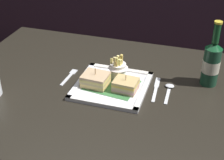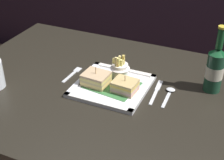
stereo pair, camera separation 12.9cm
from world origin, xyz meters
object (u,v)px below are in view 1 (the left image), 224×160
object	(u,v)px
dining_table	(112,118)
spoon	(169,89)
sandwich_half_left	(95,80)
beer_bottle	(211,63)
square_plate	(112,86)
sandwich_half_right	(126,85)
fries_cup	(117,68)
fork	(69,76)
knife	(156,88)

from	to	relation	value
dining_table	spoon	distance (m)	0.26
sandwich_half_left	beer_bottle	size ratio (longest dim) A/B	0.39
square_plate	sandwich_half_right	xyz separation A→B (m)	(0.06, -0.02, 0.03)
sandwich_half_left	spoon	size ratio (longest dim) A/B	0.76
fries_cup	fork	distance (m)	0.21
fries_cup	spoon	bearing A→B (deg)	-2.84
sandwich_half_left	fork	world-z (taller)	sandwich_half_left
sandwich_half_left	dining_table	bearing A→B (deg)	1.44
sandwich_half_left	beer_bottle	world-z (taller)	beer_bottle
sandwich_half_right	fries_cup	world-z (taller)	fries_cup
square_plate	sandwich_half_left	distance (m)	0.07
square_plate	spoon	size ratio (longest dim) A/B	2.03
sandwich_half_right	square_plate	bearing A→B (deg)	162.97
sandwich_half_right	fries_cup	xyz separation A→B (m)	(-0.06, 0.08, 0.02)
knife	sandwich_half_right	bearing A→B (deg)	-149.74
beer_bottle	knife	bearing A→B (deg)	-152.76
sandwich_half_right	fork	xyz separation A→B (m)	(-0.25, 0.05, -0.03)
dining_table	spoon	xyz separation A→B (m)	(0.21, 0.07, 0.14)
knife	spoon	xyz separation A→B (m)	(0.05, 0.01, 0.00)
dining_table	sandwich_half_right	size ratio (longest dim) A/B	14.10
fork	spoon	distance (m)	0.41
fries_cup	spoon	xyz separation A→B (m)	(0.21, -0.01, -0.05)
fork	knife	xyz separation A→B (m)	(0.36, 0.02, 0.00)
fries_cup	sandwich_half_right	bearing A→B (deg)	-54.19
knife	beer_bottle	bearing A→B (deg)	27.24
square_plate	beer_bottle	distance (m)	0.40
fries_cup	fork	xyz separation A→B (m)	(-0.20, -0.03, -0.05)
sandwich_half_right	knife	xyz separation A→B (m)	(0.11, 0.06, -0.03)
knife	spoon	bearing A→B (deg)	7.58
dining_table	fries_cup	distance (m)	0.21
fries_cup	square_plate	bearing A→B (deg)	-93.03
sandwich_half_right	fries_cup	size ratio (longest dim) A/B	0.88
fries_cup	fork	world-z (taller)	fries_cup
fries_cup	beer_bottle	xyz separation A→B (m)	(0.36, 0.08, 0.04)
dining_table	square_plate	world-z (taller)	square_plate
fork	fries_cup	bearing A→B (deg)	9.66
square_plate	fork	distance (m)	0.19
sandwich_half_right	beer_bottle	distance (m)	0.34
sandwich_half_left	fork	size ratio (longest dim) A/B	0.77
square_plate	knife	world-z (taller)	square_plate
square_plate	spoon	world-z (taller)	square_plate
square_plate	sandwich_half_left	xyz separation A→B (m)	(-0.06, -0.02, 0.03)
beer_bottle	knife	size ratio (longest dim) A/B	1.51
dining_table	knife	distance (m)	0.22
sandwich_half_right	fork	world-z (taller)	sandwich_half_right
square_plate	fries_cup	size ratio (longest dim) A/B	2.58
beer_bottle	knife	distance (m)	0.23
knife	spoon	distance (m)	0.05
fries_cup	beer_bottle	bearing A→B (deg)	12.84
spoon	fork	bearing A→B (deg)	-176.84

